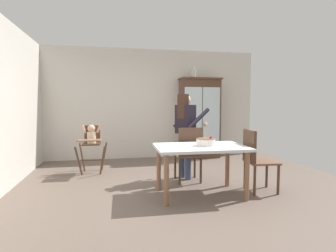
% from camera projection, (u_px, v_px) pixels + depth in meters
% --- Properties ---
extents(ground_plane, '(6.24, 6.24, 0.00)m').
position_uv_depth(ground_plane, '(176.00, 188.00, 4.46)').
color(ground_plane, '#66564C').
extents(wall_back, '(5.32, 0.06, 2.70)m').
position_uv_depth(wall_back, '(152.00, 104.00, 6.91)').
color(wall_back, beige).
rests_on(wall_back, ground_plane).
extents(china_cabinet, '(1.04, 0.48, 2.00)m').
position_uv_depth(china_cabinet, '(200.00, 118.00, 6.92)').
color(china_cabinet, '#4C3323').
rests_on(china_cabinet, ground_plane).
extents(ceramic_vase, '(0.13, 0.13, 0.27)m').
position_uv_depth(ceramic_vase, '(193.00, 73.00, 6.80)').
color(ceramic_vase, '#B2B7B2').
rests_on(ceramic_vase, china_cabinet).
extents(high_chair_with_toddler, '(0.60, 0.70, 0.95)m').
position_uv_depth(high_chair_with_toddler, '(92.00, 140.00, 5.40)').
color(high_chair_with_toddler, '#4C3323').
rests_on(high_chair_with_toddler, ground_plane).
extents(adult_person, '(0.64, 0.63, 1.53)m').
position_uv_depth(adult_person, '(186.00, 125.00, 4.95)').
color(adult_person, '#3D4C6B').
rests_on(adult_person, ground_plane).
extents(dining_table, '(1.35, 0.91, 0.74)m').
position_uv_depth(dining_table, '(200.00, 153.00, 4.06)').
color(dining_table, silver).
rests_on(dining_table, ground_plane).
extents(birthday_cake, '(0.28, 0.28, 0.19)m').
position_uv_depth(birthday_cake, '(206.00, 142.00, 4.07)').
color(birthday_cake, white).
rests_on(birthday_cake, dining_table).
extents(dining_chair_far_side, '(0.45, 0.45, 0.96)m').
position_uv_depth(dining_chair_far_side, '(189.00, 151.00, 4.71)').
color(dining_chair_far_side, '#4C3323').
rests_on(dining_chair_far_side, ground_plane).
extents(dining_chair_right_end, '(0.48, 0.48, 0.96)m').
position_uv_depth(dining_chair_right_end, '(255.00, 156.00, 4.23)').
color(dining_chair_right_end, '#4C3323').
rests_on(dining_chair_right_end, ground_plane).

